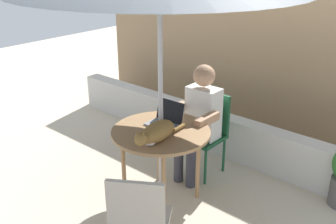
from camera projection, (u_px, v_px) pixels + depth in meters
ground_plane at (161, 198)px, 3.93m from camera, size 14.00×14.00×0.00m
fence_back at (267, 68)px, 4.98m from camera, size 5.41×0.08×1.78m
planter_wall_low at (228, 136)px, 4.66m from camera, size 4.87×0.20×0.49m
patio_table at (161, 137)px, 3.67m from camera, size 0.91×0.91×0.74m
chair_occupied at (207, 127)px, 4.26m from camera, size 0.40×0.40×0.88m
chair_empty at (139, 219)px, 2.83m from camera, size 0.55×0.55×0.88m
person_seated at (199, 117)px, 4.08m from camera, size 0.48×0.48×1.22m
laptop at (167, 118)px, 3.76m from camera, size 0.31×0.26×0.21m
cat at (156, 133)px, 3.41m from camera, size 0.22×0.65×0.17m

